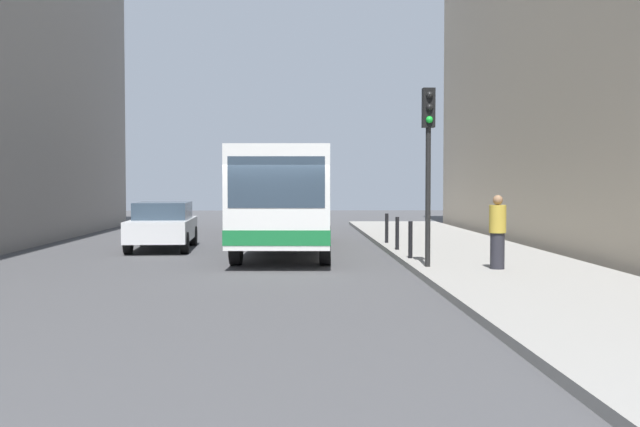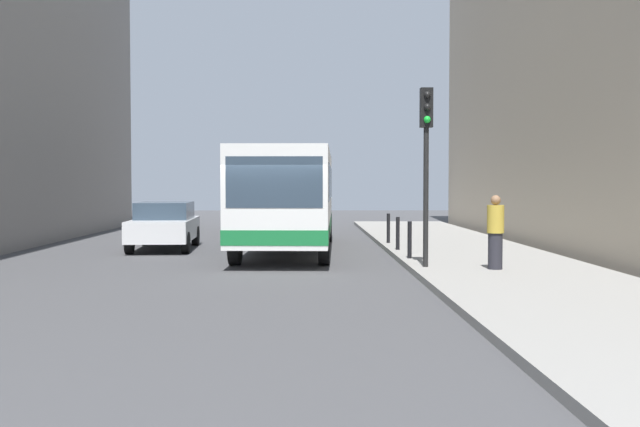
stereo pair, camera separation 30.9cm
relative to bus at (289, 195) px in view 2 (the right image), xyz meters
name	(u,v)px [view 2 (the right image)]	position (x,y,z in m)	size (l,w,h in m)	color
ground_plane	(274,268)	(-0.28, -4.71, -1.73)	(80.00, 80.00, 0.00)	#424244
sidewalk	(493,265)	(5.12, -4.71, -1.65)	(4.40, 40.00, 0.15)	gray
bus	(289,195)	(0.00, 0.00, 0.00)	(2.96, 11.11, 3.00)	white
car_beside_bus	(165,224)	(-3.93, 0.72, -0.94)	(2.03, 4.48, 1.48)	silver
car_behind_bus	(282,214)	(-0.51, 8.98, -0.94)	(1.90, 4.42, 1.48)	black
traffic_light	(426,143)	(3.27, -5.86, 1.28)	(0.28, 0.33, 4.10)	black
bollard_near	(410,240)	(3.17, -3.85, -1.10)	(0.11, 0.11, 0.95)	black
bollard_mid	(398,233)	(3.17, -1.30, -1.10)	(0.11, 0.11, 0.95)	black
bollard_far	(388,228)	(3.17, 1.25, -1.10)	(0.11, 0.11, 0.95)	black
pedestrian_near_signal	(495,232)	(4.75, -6.36, -0.75)	(0.38, 0.38, 1.66)	#26262D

